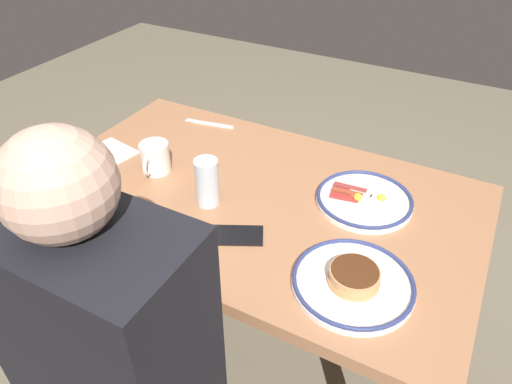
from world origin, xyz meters
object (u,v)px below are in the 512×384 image
(plate_center_pancakes, at_px, (353,281))
(paper_napkin, at_px, (108,153))
(coffee_mug, at_px, (155,157))
(fork_near, at_px, (209,124))
(plate_near_main, at_px, (364,199))
(drinking_glass, at_px, (207,184))
(cell_phone, at_px, (235,235))

(plate_center_pancakes, bearing_deg, paper_napkin, -10.94)
(plate_center_pancakes, xyz_separation_m, coffee_mug, (0.69, -0.17, 0.03))
(fork_near, bearing_deg, plate_near_main, 163.81)
(plate_near_main, distance_m, paper_napkin, 0.83)
(plate_near_main, distance_m, drinking_glass, 0.44)
(coffee_mug, bearing_deg, fork_near, -86.74)
(coffee_mug, height_order, drinking_glass, drinking_glass)
(plate_near_main, relative_size, fork_near, 1.46)
(coffee_mug, distance_m, cell_phone, 0.40)
(drinking_glass, xyz_separation_m, paper_napkin, (0.43, -0.06, -0.06))
(cell_phone, xyz_separation_m, fork_near, (0.38, -0.48, -0.00))
(paper_napkin, bearing_deg, plate_center_pancakes, 169.06)
(cell_phone, distance_m, paper_napkin, 0.59)
(cell_phone, bearing_deg, paper_napkin, -41.53)
(drinking_glass, bearing_deg, cell_phone, 147.11)
(coffee_mug, xyz_separation_m, cell_phone, (-0.37, 0.15, -0.04))
(fork_near, bearing_deg, paper_napkin, 60.76)
(paper_napkin, distance_m, fork_near, 0.37)
(drinking_glass, xyz_separation_m, fork_near, (0.25, -0.39, -0.06))
(plate_center_pancakes, height_order, cell_phone, plate_center_pancakes)
(plate_near_main, bearing_deg, drinking_glass, 27.57)
(coffee_mug, distance_m, paper_napkin, 0.21)
(drinking_glass, bearing_deg, coffee_mug, -14.46)
(drinking_glass, bearing_deg, fork_near, -57.50)
(plate_near_main, relative_size, drinking_glass, 1.95)
(plate_near_main, xyz_separation_m, plate_center_pancakes, (-0.07, 0.31, 0.00))
(cell_phone, distance_m, fork_near, 0.61)
(drinking_glass, bearing_deg, paper_napkin, -8.14)
(plate_center_pancakes, relative_size, fork_near, 1.52)
(coffee_mug, bearing_deg, cell_phone, 157.93)
(plate_center_pancakes, relative_size, drinking_glass, 2.03)
(plate_near_main, height_order, drinking_glass, drinking_glass)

